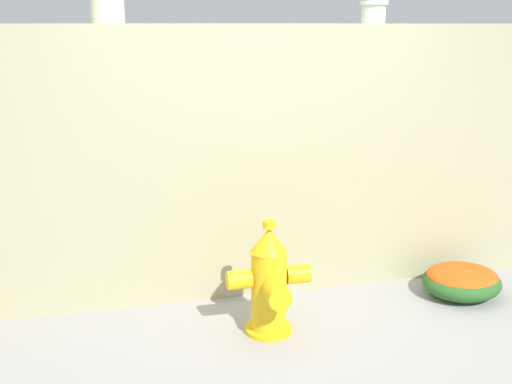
% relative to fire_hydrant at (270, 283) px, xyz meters
% --- Properties ---
extents(ground_plane, '(24.00, 24.00, 0.00)m').
position_rel_fire_hydrant_xyz_m(ground_plane, '(0.07, -0.25, -0.35)').
color(ground_plane, '#9B9998').
extents(stone_wall, '(6.61, 0.37, 1.99)m').
position_rel_fire_hydrant_xyz_m(stone_wall, '(0.07, 0.77, 0.64)').
color(stone_wall, tan).
rests_on(stone_wall, ground).
extents(fire_hydrant, '(0.56, 0.45, 0.78)m').
position_rel_fire_hydrant_xyz_m(fire_hydrant, '(0.00, 0.00, 0.00)').
color(fire_hydrant, yellow).
rests_on(fire_hydrant, ground).
extents(flower_bush_left, '(0.59, 0.54, 0.24)m').
position_rel_fire_hydrant_xyz_m(flower_bush_left, '(1.56, 0.22, -0.23)').
color(flower_bush_left, '#2A5E25').
rests_on(flower_bush_left, ground).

